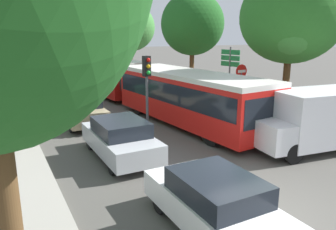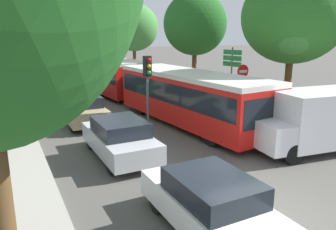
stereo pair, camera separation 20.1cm
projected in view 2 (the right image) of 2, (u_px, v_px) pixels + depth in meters
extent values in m
plane|color=#4F4C47|center=(271.00, 214.00, 8.10)|extent=(200.00, 200.00, 0.00)
cube|color=red|center=(189.00, 98.00, 15.88)|extent=(3.37, 9.83, 2.08)
cube|color=black|center=(189.00, 90.00, 15.79)|extent=(3.35, 9.44, 0.91)
cube|color=silver|center=(189.00, 74.00, 15.61)|extent=(3.37, 9.83, 0.20)
cube|color=red|center=(115.00, 77.00, 23.41)|extent=(3.12, 6.79, 2.08)
cube|color=black|center=(115.00, 72.00, 23.32)|extent=(3.12, 6.53, 0.91)
cube|color=silver|center=(114.00, 61.00, 23.14)|extent=(3.12, 6.79, 0.20)
cylinder|color=black|center=(139.00, 84.00, 20.28)|extent=(1.99, 1.17, 1.92)
cube|color=black|center=(266.00, 112.00, 11.89)|extent=(2.28, 0.29, 1.12)
cylinder|color=black|center=(251.00, 125.00, 14.10)|extent=(0.39, 1.04, 1.02)
cylinder|color=black|center=(212.00, 133.00, 12.98)|extent=(0.39, 1.04, 1.02)
cylinder|color=black|center=(173.00, 101.00, 19.18)|extent=(0.39, 1.04, 1.02)
cylinder|color=black|center=(140.00, 105.00, 18.07)|extent=(0.39, 1.04, 1.02)
cylinder|color=black|center=(129.00, 87.00, 24.17)|extent=(0.39, 1.04, 1.02)
cylinder|color=black|center=(101.00, 90.00, 23.05)|extent=(0.39, 1.04, 1.02)
cube|color=teal|center=(39.00, 65.00, 32.94)|extent=(2.66, 11.40, 1.98)
cube|color=black|center=(38.00, 62.00, 32.86)|extent=(2.68, 10.83, 0.83)
cube|color=silver|center=(38.00, 54.00, 32.68)|extent=(2.66, 11.40, 0.20)
cylinder|color=black|center=(26.00, 70.00, 35.92)|extent=(0.31, 0.99, 0.99)
cylinder|color=black|center=(46.00, 69.00, 36.84)|extent=(0.31, 0.99, 0.99)
cylinder|color=black|center=(31.00, 77.00, 29.71)|extent=(0.31, 0.99, 0.99)
cylinder|color=black|center=(55.00, 76.00, 30.62)|extent=(0.31, 0.99, 0.99)
cube|color=white|center=(210.00, 208.00, 7.29)|extent=(1.66, 3.92, 0.63)
cube|color=black|center=(213.00, 187.00, 7.08)|extent=(1.53, 2.05, 0.48)
cylinder|color=black|center=(157.00, 201.00, 8.13)|extent=(0.21, 0.60, 0.60)
cylinder|color=black|center=(204.00, 189.00, 8.75)|extent=(0.21, 0.60, 0.60)
cube|color=#B7BABF|center=(120.00, 141.00, 11.75)|extent=(1.73, 4.07, 0.66)
cube|color=black|center=(120.00, 127.00, 11.53)|extent=(1.59, 2.13, 0.50)
cylinder|color=black|center=(91.00, 141.00, 12.62)|extent=(0.21, 0.62, 0.62)
cylinder|color=black|center=(126.00, 136.00, 13.27)|extent=(0.21, 0.62, 0.62)
cylinder|color=black|center=(112.00, 165.00, 10.37)|extent=(0.21, 0.62, 0.62)
cylinder|color=black|center=(153.00, 157.00, 11.02)|extent=(0.21, 0.62, 0.62)
cube|color=tan|center=(82.00, 112.00, 16.21)|extent=(1.74, 4.10, 0.66)
cube|color=black|center=(82.00, 101.00, 15.98)|extent=(1.60, 2.15, 0.51)
cylinder|color=black|center=(63.00, 113.00, 17.08)|extent=(0.21, 0.62, 0.62)
cylinder|color=black|center=(90.00, 110.00, 17.73)|extent=(0.21, 0.62, 0.62)
cylinder|color=black|center=(73.00, 125.00, 14.82)|extent=(0.21, 0.62, 0.62)
cylinder|color=black|center=(104.00, 121.00, 15.47)|extent=(0.21, 0.62, 0.62)
cube|color=#236638|center=(67.00, 94.00, 20.97)|extent=(1.78, 4.20, 0.68)
cube|color=black|center=(66.00, 85.00, 20.74)|extent=(1.64, 2.20, 0.52)
cylinder|color=black|center=(52.00, 96.00, 21.86)|extent=(0.22, 0.64, 0.64)
cylinder|color=black|center=(74.00, 94.00, 22.52)|extent=(0.22, 0.64, 0.64)
cylinder|color=black|center=(58.00, 103.00, 19.54)|extent=(0.22, 0.64, 0.64)
cylinder|color=black|center=(84.00, 101.00, 20.21)|extent=(0.22, 0.64, 0.64)
cube|color=silver|center=(326.00, 116.00, 12.35)|extent=(4.33, 2.53, 2.00)
cube|color=silver|center=(269.00, 135.00, 11.65)|extent=(1.15, 2.00, 1.00)
cylinder|color=black|center=(293.00, 154.00, 11.12)|extent=(0.75, 0.33, 0.72)
cylinder|color=black|center=(264.00, 140.00, 12.66)|extent=(0.75, 0.33, 0.72)
cylinder|color=black|center=(330.00, 131.00, 13.73)|extent=(0.75, 0.33, 0.72)
cylinder|color=#56595E|center=(148.00, 94.00, 14.78)|extent=(0.12, 0.12, 3.40)
cube|color=black|center=(147.00, 66.00, 14.48)|extent=(0.35, 0.28, 0.90)
sphere|color=red|center=(149.00, 60.00, 14.29)|extent=(0.18, 0.18, 0.18)
sphere|color=#EAAD14|center=(149.00, 66.00, 14.36)|extent=(0.18, 0.18, 0.18)
sphere|color=green|center=(149.00, 73.00, 14.43)|extent=(0.18, 0.18, 0.18)
cylinder|color=#56595E|center=(242.00, 96.00, 17.08)|extent=(0.08, 0.08, 2.40)
cylinder|color=red|center=(243.00, 71.00, 16.78)|extent=(0.70, 0.03, 0.70)
cube|color=white|center=(243.00, 71.00, 16.76)|extent=(0.50, 0.04, 0.14)
cylinder|color=#56595E|center=(231.00, 78.00, 19.38)|extent=(0.10, 0.10, 3.60)
cube|color=#197A38|center=(233.00, 52.00, 19.02)|extent=(0.28, 1.39, 0.28)
cube|color=#197A38|center=(232.00, 58.00, 19.10)|extent=(0.28, 1.39, 0.28)
cube|color=#197A38|center=(232.00, 64.00, 19.18)|extent=(0.28, 1.39, 0.28)
cylinder|color=#51381E|center=(1.00, 207.00, 5.12)|extent=(0.38, 0.38, 3.40)
cylinder|color=#51381E|center=(2.00, 74.00, 21.76)|extent=(0.24, 0.24, 3.43)
cylinder|color=#51381E|center=(2.00, 67.00, 29.59)|extent=(0.39, 0.39, 2.81)
cylinder|color=#51381E|center=(287.00, 87.00, 16.37)|extent=(0.35, 0.35, 3.47)
ellipsoid|color=#286623|center=(293.00, 17.00, 15.55)|extent=(4.91, 4.91, 4.44)
ellipsoid|color=#33752D|center=(293.00, 31.00, 14.98)|extent=(2.95, 2.95, 2.44)
cylinder|color=#51381E|center=(194.00, 71.00, 23.68)|extent=(0.33, 0.33, 3.38)
ellipsoid|color=#1E561E|center=(195.00, 24.00, 22.87)|extent=(4.42, 4.42, 4.36)
cylinder|color=#51381E|center=(135.00, 61.00, 33.68)|extent=(0.34, 0.34, 3.21)
ellipsoid|color=#3D7F38|center=(134.00, 27.00, 32.87)|extent=(4.91, 4.91, 4.73)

